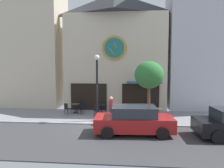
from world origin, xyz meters
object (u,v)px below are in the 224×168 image
(cafe_table_near_door, at_px, (157,112))
(pedestrian_maroon, at_px, (111,108))
(cafe_chair_corner, at_px, (103,106))
(cafe_chair_right_end, at_px, (82,108))
(cafe_chair_facing_street, at_px, (97,110))
(cafe_chair_curbside, at_px, (79,105))
(parked_car_red, at_px, (134,120))
(cafe_table_near_curb, at_px, (101,108))
(cafe_table_center_left, at_px, (132,108))
(cafe_chair_near_lamp, at_px, (153,109))
(cafe_table_center, at_px, (75,106))
(street_lamp, at_px, (97,88))
(cafe_chair_outer, at_px, (67,108))
(street_tree, at_px, (149,75))

(cafe_table_near_door, distance_m, pedestrian_maroon, 3.34)
(pedestrian_maroon, bearing_deg, cafe_chair_corner, 109.30)
(cafe_chair_right_end, bearing_deg, cafe_chair_facing_street, -24.50)
(cafe_chair_curbside, height_order, parked_car_red, parked_car_red)
(cafe_chair_curbside, distance_m, cafe_chair_facing_street, 2.60)
(cafe_table_near_curb, distance_m, cafe_chair_facing_street, 0.86)
(cafe_table_center_left, relative_size, cafe_chair_corner, 0.86)
(cafe_chair_right_end, bearing_deg, cafe_chair_curbside, 112.53)
(cafe_chair_curbside, bearing_deg, pedestrian_maroon, -43.32)
(cafe_chair_right_end, bearing_deg, cafe_chair_near_lamp, 0.09)
(cafe_table_near_door, relative_size, cafe_chair_right_end, 0.82)
(cafe_chair_near_lamp, bearing_deg, cafe_table_near_door, -77.37)
(cafe_chair_curbside, distance_m, pedestrian_maroon, 4.10)
(cafe_table_near_door, bearing_deg, cafe_table_center, 168.40)
(street_lamp, distance_m, cafe_table_near_curb, 2.63)
(cafe_table_near_curb, xyz_separation_m, cafe_chair_facing_street, (-0.24, -0.82, -0.00))
(cafe_table_center_left, relative_size, cafe_chair_outer, 0.86)
(cafe_chair_near_lamp, relative_size, pedestrian_maroon, 0.54)
(cafe_table_near_door, bearing_deg, street_tree, -126.39)
(cafe_table_near_door, bearing_deg, cafe_chair_curbside, 161.32)
(cafe_chair_near_lamp, bearing_deg, street_lamp, -157.21)
(cafe_table_center, height_order, parked_car_red, parked_car_red)
(cafe_table_near_door, bearing_deg, cafe_chair_outer, 174.26)
(cafe_table_near_curb, xyz_separation_m, cafe_chair_corner, (0.05, 0.78, -0.00))
(cafe_table_center, relative_size, cafe_table_center_left, 0.99)
(cafe_chair_right_end, distance_m, parked_car_red, 5.78)
(street_tree, height_order, pedestrian_maroon, street_tree)
(parked_car_red, bearing_deg, cafe_table_near_door, 63.12)
(street_lamp, height_order, cafe_chair_corner, street_lamp)
(street_lamp, relative_size, pedestrian_maroon, 2.72)
(pedestrian_maroon, bearing_deg, cafe_table_center, 147.19)
(cafe_table_near_curb, xyz_separation_m, pedestrian_maroon, (0.94, -1.75, 0.33))
(street_lamp, bearing_deg, cafe_table_center, 134.54)
(cafe_chair_near_lamp, distance_m, pedestrian_maroon, 3.44)
(cafe_chair_near_lamp, xyz_separation_m, pedestrian_maroon, (-3.07, -1.50, 0.33))
(cafe_chair_curbside, bearing_deg, cafe_chair_facing_street, -46.35)
(cafe_table_center_left, relative_size, cafe_chair_near_lamp, 0.86)
(cafe_chair_facing_street, bearing_deg, cafe_chair_outer, 169.15)
(pedestrian_maroon, bearing_deg, cafe_table_near_curb, 118.23)
(street_lamp, xyz_separation_m, cafe_chair_near_lamp, (4.02, 1.69, -1.78))
(cafe_table_near_curb, relative_size, cafe_chair_facing_street, 0.85)
(cafe_table_center_left, bearing_deg, cafe_table_center, -179.92)
(cafe_table_near_door, relative_size, cafe_chair_curbside, 0.82)
(street_tree, bearing_deg, cafe_chair_outer, 165.19)
(cafe_chair_right_end, relative_size, parked_car_red, 0.21)
(street_tree, height_order, cafe_table_near_curb, street_tree)
(cafe_chair_corner, bearing_deg, cafe_chair_facing_street, -100.44)
(street_tree, relative_size, cafe_chair_right_end, 4.57)
(cafe_chair_corner, xyz_separation_m, cafe_chair_right_end, (-1.55, -1.03, 0.00))
(cafe_chair_outer, xyz_separation_m, cafe_chair_near_lamp, (6.67, 0.11, 0.00))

